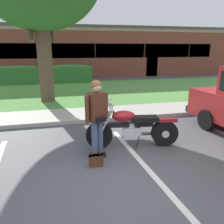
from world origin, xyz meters
name	(u,v)px	position (x,y,z in m)	size (l,w,h in m)	color
ground_plane	(126,179)	(0.00, 0.00, 0.00)	(140.00, 140.00, 0.00)	#4C4C51
curb_strip	(95,120)	(0.00, 3.47, 0.06)	(60.00, 0.20, 0.12)	#ADA89E
concrete_walk	(92,113)	(0.00, 4.32, 0.04)	(60.00, 1.50, 0.08)	#ADA89E
grass_lawn	(80,92)	(0.00, 8.71, 0.03)	(60.00, 7.27, 0.06)	#518E3D
stall_stripe_1	(149,170)	(0.52, 0.20, 0.00)	(0.12, 4.40, 0.01)	silver
motorcycle	(136,127)	(0.64, 1.35, 0.49)	(2.24, 0.82, 1.26)	black
rider_person	(97,114)	(-0.36, 1.01, 0.99)	(0.53, 0.39, 1.70)	black
handbag	(96,159)	(-0.46, 0.61, 0.14)	(0.28, 0.13, 0.36)	#562D19
hedge_left	(18,75)	(-3.65, 12.25, 0.65)	(2.76, 0.90, 1.24)	#336B2D
hedge_center_left	(71,73)	(-0.21, 12.25, 0.65)	(2.79, 0.90, 1.24)	#336B2D
brick_building	(88,51)	(1.85, 18.92, 2.02)	(24.34, 8.90, 4.04)	brown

